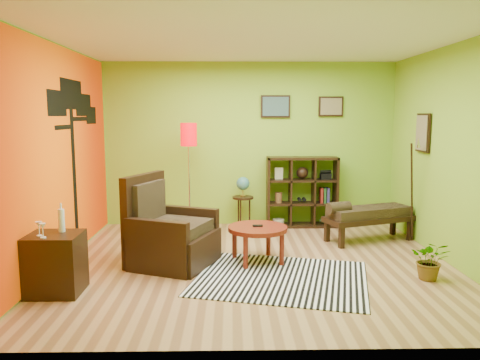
{
  "coord_description": "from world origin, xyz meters",
  "views": [
    {
      "loc": [
        -0.32,
        -5.84,
        1.9
      ],
      "look_at": [
        -0.19,
        0.3,
        1.05
      ],
      "focal_mm": 35.0,
      "sensor_mm": 36.0,
      "label": 1
    }
  ],
  "objects_px": {
    "armchair": "(169,237)",
    "side_cabinet": "(56,263)",
    "floor_lamp": "(189,144)",
    "bench": "(367,215)",
    "cube_shelf": "(303,192)",
    "coffee_table": "(258,231)",
    "globe_table": "(243,189)",
    "potted_plant": "(430,264)"
  },
  "relations": [
    {
      "from": "potted_plant",
      "to": "armchair",
      "type": "bearing_deg",
      "value": 168.23
    },
    {
      "from": "coffee_table",
      "to": "cube_shelf",
      "type": "xyz_separation_m",
      "value": [
        0.88,
        1.96,
        0.19
      ]
    },
    {
      "from": "floor_lamp",
      "to": "globe_table",
      "type": "height_order",
      "value": "floor_lamp"
    },
    {
      "from": "armchair",
      "to": "potted_plant",
      "type": "relative_size",
      "value": 2.59
    },
    {
      "from": "cube_shelf",
      "to": "potted_plant",
      "type": "xyz_separation_m",
      "value": [
        1.09,
        -2.66,
        -0.42
      ]
    },
    {
      "from": "side_cabinet",
      "to": "cube_shelf",
      "type": "xyz_separation_m",
      "value": [
        3.11,
        2.99,
        0.27
      ]
    },
    {
      "from": "coffee_table",
      "to": "globe_table",
      "type": "bearing_deg",
      "value": 94.3
    },
    {
      "from": "side_cabinet",
      "to": "armchair",
      "type": "bearing_deg",
      "value": 42.13
    },
    {
      "from": "floor_lamp",
      "to": "globe_table",
      "type": "distance_m",
      "value": 1.21
    },
    {
      "from": "globe_table",
      "to": "cube_shelf",
      "type": "relative_size",
      "value": 0.73
    },
    {
      "from": "side_cabinet",
      "to": "cube_shelf",
      "type": "distance_m",
      "value": 4.32
    },
    {
      "from": "coffee_table",
      "to": "armchair",
      "type": "height_order",
      "value": "armchair"
    },
    {
      "from": "side_cabinet",
      "to": "bench",
      "type": "distance_m",
      "value": 4.43
    },
    {
      "from": "armchair",
      "to": "coffee_table",
      "type": "bearing_deg",
      "value": 2.77
    },
    {
      "from": "side_cabinet",
      "to": "potted_plant",
      "type": "bearing_deg",
      "value": 4.46
    },
    {
      "from": "cube_shelf",
      "to": "bench",
      "type": "distance_m",
      "value": 1.29
    },
    {
      "from": "armchair",
      "to": "bench",
      "type": "bearing_deg",
      "value": 19.93
    },
    {
      "from": "floor_lamp",
      "to": "bench",
      "type": "xyz_separation_m",
      "value": [
        2.73,
        -0.59,
        -1.03
      ]
    },
    {
      "from": "armchair",
      "to": "cube_shelf",
      "type": "height_order",
      "value": "cube_shelf"
    },
    {
      "from": "globe_table",
      "to": "bench",
      "type": "xyz_separation_m",
      "value": [
        1.86,
        -0.9,
        -0.25
      ]
    },
    {
      "from": "globe_table",
      "to": "bench",
      "type": "distance_m",
      "value": 2.08
    },
    {
      "from": "side_cabinet",
      "to": "floor_lamp",
      "type": "height_order",
      "value": "floor_lamp"
    },
    {
      "from": "bench",
      "to": "globe_table",
      "type": "bearing_deg",
      "value": 154.1
    },
    {
      "from": "armchair",
      "to": "cube_shelf",
      "type": "distance_m",
      "value": 2.87
    },
    {
      "from": "bench",
      "to": "armchair",
      "type": "bearing_deg",
      "value": -160.07
    },
    {
      "from": "coffee_table",
      "to": "floor_lamp",
      "type": "distance_m",
      "value": 2.14
    },
    {
      "from": "armchair",
      "to": "cube_shelf",
      "type": "relative_size",
      "value": 1.02
    },
    {
      "from": "armchair",
      "to": "side_cabinet",
      "type": "xyz_separation_m",
      "value": [
        -1.08,
        -0.98,
        -0.02
      ]
    },
    {
      "from": "floor_lamp",
      "to": "globe_table",
      "type": "relative_size",
      "value": 2.04
    },
    {
      "from": "coffee_table",
      "to": "bench",
      "type": "xyz_separation_m",
      "value": [
        1.72,
        0.98,
        0.0
      ]
    },
    {
      "from": "side_cabinet",
      "to": "potted_plant",
      "type": "relative_size",
      "value": 2.05
    },
    {
      "from": "side_cabinet",
      "to": "floor_lamp",
      "type": "relative_size",
      "value": 0.54
    },
    {
      "from": "coffee_table",
      "to": "cube_shelf",
      "type": "relative_size",
      "value": 0.64
    },
    {
      "from": "globe_table",
      "to": "bench",
      "type": "relative_size",
      "value": 0.59
    },
    {
      "from": "coffee_table",
      "to": "armchair",
      "type": "relative_size",
      "value": 0.63
    },
    {
      "from": "globe_table",
      "to": "cube_shelf",
      "type": "height_order",
      "value": "cube_shelf"
    },
    {
      "from": "side_cabinet",
      "to": "cube_shelf",
      "type": "bearing_deg",
      "value": 43.83
    },
    {
      "from": "armchair",
      "to": "floor_lamp",
      "type": "bearing_deg",
      "value": 85.35
    },
    {
      "from": "bench",
      "to": "potted_plant",
      "type": "height_order",
      "value": "bench"
    },
    {
      "from": "armchair",
      "to": "floor_lamp",
      "type": "relative_size",
      "value": 0.69
    },
    {
      "from": "side_cabinet",
      "to": "globe_table",
      "type": "relative_size",
      "value": 1.11
    },
    {
      "from": "cube_shelf",
      "to": "bench",
      "type": "relative_size",
      "value": 0.82
    }
  ]
}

